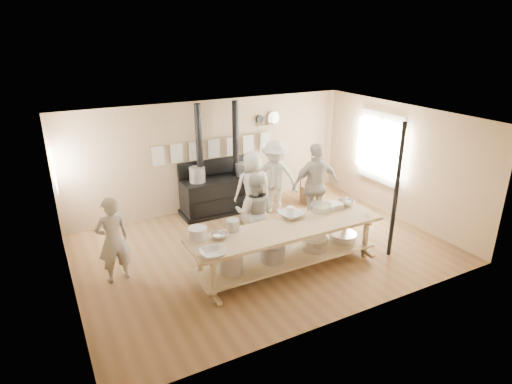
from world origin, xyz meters
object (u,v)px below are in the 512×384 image
at_px(cook_far_left, 113,240).
at_px(cook_center, 253,188).
at_px(cook_by_window, 275,177).
at_px(roasting_pan, 331,206).
at_px(cook_right, 316,185).
at_px(prep_table, 287,244).
at_px(cook_left, 255,212).
at_px(chair, 311,194).
at_px(stove, 220,191).

relative_size(cook_far_left, cook_center, 0.93).
relative_size(cook_by_window, roasting_pan, 4.06).
distance_m(cook_right, cook_by_window, 1.12).
bearing_deg(prep_table, cook_far_left, 158.35).
bearing_deg(roasting_pan, cook_right, 70.14).
height_order(cook_center, cook_right, cook_right).
distance_m(cook_left, chair, 2.80).
bearing_deg(prep_table, cook_left, 97.36).
relative_size(cook_center, cook_by_window, 0.95).
height_order(cook_far_left, cook_center, cook_center).
distance_m(cook_far_left, roasting_pan, 4.04).
distance_m(stove, cook_far_left, 3.38).
distance_m(prep_table, cook_far_left, 2.99).
xyz_separation_m(cook_right, cook_by_window, (-0.42, 1.04, -0.06)).
xyz_separation_m(stove, prep_table, (-0.00, -3.02, -0.00)).
distance_m(stove, cook_center, 1.05).
distance_m(stove, chair, 2.30).
height_order(prep_table, chair, chair).
bearing_deg(cook_right, chair, -111.34).
xyz_separation_m(cook_far_left, cook_right, (4.33, 0.25, 0.16)).
xyz_separation_m(stove, cook_center, (0.40, -0.92, 0.31)).
height_order(stove, roasting_pan, stove).
bearing_deg(cook_right, cook_far_left, 13.06).
bearing_deg(cook_by_window, cook_far_left, -119.16).
bearing_deg(cook_center, chair, -161.23).
bearing_deg(cook_left, roasting_pan, -178.62).
bearing_deg(cook_far_left, roasting_pan, 160.39).
distance_m(cook_center, cook_by_window, 0.79).
distance_m(cook_by_window, roasting_pan, 2.06).
bearing_deg(roasting_pan, cook_center, 113.96).
height_order(stove, cook_left, stove).
bearing_deg(prep_table, cook_right, 40.93).
relative_size(stove, chair, 2.99).
bearing_deg(prep_table, cook_by_window, 64.55).
bearing_deg(cook_far_left, cook_left, 168.92).
relative_size(cook_far_left, cook_left, 0.98).
relative_size(stove, cook_left, 1.66).
distance_m(cook_center, cook_right, 1.38).
bearing_deg(cook_center, cook_right, 155.40).
bearing_deg(cook_center, cook_far_left, 25.70).
bearing_deg(stove, cook_left, -93.65).
height_order(prep_table, cook_left, cook_left).
distance_m(cook_far_left, cook_right, 4.34).
bearing_deg(cook_far_left, cook_right, 174.69).
bearing_deg(cook_left, cook_right, -139.92).
bearing_deg(stove, cook_far_left, -145.38).
xyz_separation_m(prep_table, roasting_pan, (1.19, 0.33, 0.38)).
xyz_separation_m(cook_left, roasting_pan, (1.32, -0.66, 0.11)).
distance_m(prep_table, cook_right, 2.10).
distance_m(cook_far_left, cook_left, 2.65).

